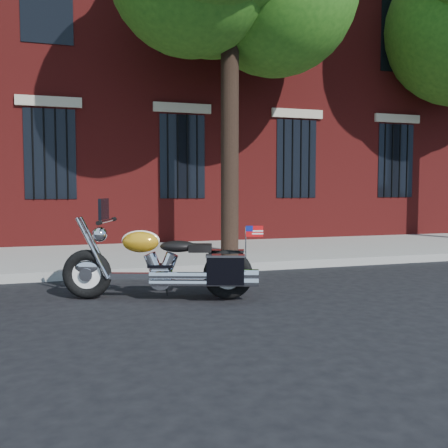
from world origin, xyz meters
name	(u,v)px	position (x,y,z in m)	size (l,w,h in m)	color
ground	(258,286)	(0.00, 0.00, 0.00)	(120.00, 120.00, 0.00)	black
curb	(229,267)	(0.00, 1.38, 0.07)	(40.00, 0.16, 0.15)	gray
sidewalk	(202,254)	(0.00, 3.26, 0.07)	(40.00, 3.60, 0.15)	gray
building	(149,50)	(0.00, 10.06, 6.00)	(26.00, 10.08, 12.00)	maroon
motorcycle	(167,266)	(-1.43, -0.47, 0.44)	(2.38, 1.27, 1.30)	black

